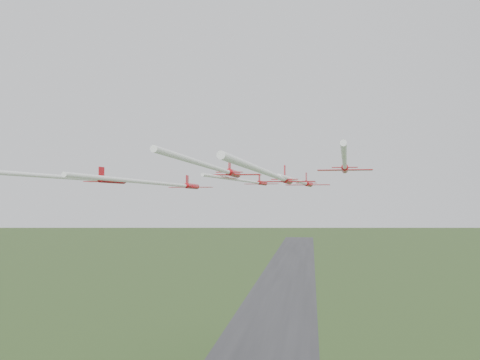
# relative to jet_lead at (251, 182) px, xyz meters

# --- Properties ---
(runway) EXTENTS (38.00, 900.00, 0.04)m
(runway) POSITION_rel_jet_lead_xyz_m (-3.88, 195.82, -57.07)
(runway) COLOR #323235
(runway) RESTS_ON ground
(jet_lead) EXTENTS (9.14, 50.06, 2.34)m
(jet_lead) POSITION_rel_jet_lead_xyz_m (0.00, 0.00, 0.00)
(jet_lead) COLOR red
(jet_row2_left) EXTENTS (9.20, 62.25, 2.75)m
(jet_row2_left) POSITION_rel_jet_lead_xyz_m (-13.30, -14.77, -0.94)
(jet_row2_left) COLOR red
(jet_row2_right) EXTENTS (9.08, 45.26, 2.67)m
(jet_row2_right) POSITION_rel_jet_lead_xyz_m (11.11, -10.37, -0.58)
(jet_row2_right) COLOR red
(jet_row3_left) EXTENTS (11.20, 56.62, 2.78)m
(jet_row3_left) POSITION_rel_jet_lead_xyz_m (-25.04, -31.20, -0.28)
(jet_row3_left) COLOR red
(jet_row3_mid) EXTENTS (9.85, 53.54, 2.96)m
(jet_row3_mid) POSITION_rel_jet_lead_xyz_m (-1.01, -30.21, 0.78)
(jet_row3_mid) COLOR red
(jet_row3_right) EXTENTS (9.44, 50.11, 2.79)m
(jet_row3_right) POSITION_rel_jet_lead_xyz_m (17.65, -28.26, 1.51)
(jet_row3_right) COLOR red
(jet_row4_right) EXTENTS (8.77, 53.92, 2.61)m
(jet_row4_right) POSITION_rel_jet_lead_xyz_m (8.35, -41.96, -0.83)
(jet_row4_right) COLOR red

